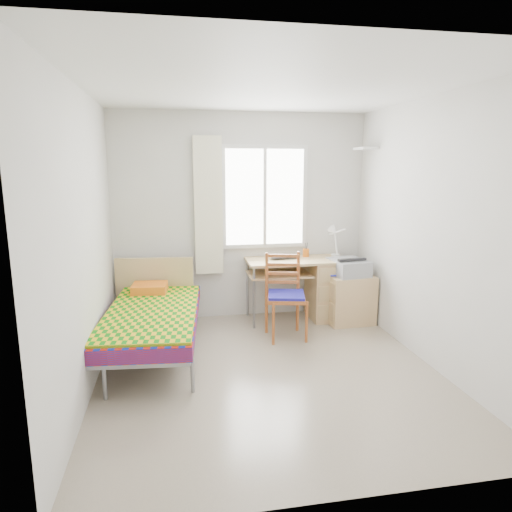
{
  "coord_description": "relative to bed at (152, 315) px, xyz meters",
  "views": [
    {
      "loc": [
        -0.85,
        -3.98,
        1.95
      ],
      "look_at": [
        -0.03,
        0.55,
        1.03
      ],
      "focal_mm": 32.0,
      "sensor_mm": 36.0,
      "label": 1
    }
  ],
  "objects": [
    {
      "name": "ceiling",
      "position": [
        1.1,
        -0.68,
        2.19
      ],
      "size": [
        3.5,
        3.5,
        0.0
      ],
      "primitive_type": "plane",
      "rotation": [
        3.14,
        0.0,
        0.0
      ],
      "color": "white",
      "rests_on": "wall_back"
    },
    {
      "name": "bed",
      "position": [
        0.0,
        0.0,
        0.0
      ],
      "size": [
        1.09,
        2.04,
        0.85
      ],
      "rotation": [
        0.0,
        0.0,
        -0.09
      ],
      "color": "gray",
      "rests_on": "floor"
    },
    {
      "name": "window",
      "position": [
        1.4,
        1.05,
        1.14
      ],
      "size": [
        1.1,
        0.04,
        1.3
      ],
      "color": "white",
      "rests_on": "wall_back"
    },
    {
      "name": "floor",
      "position": [
        1.1,
        -0.68,
        -0.41
      ],
      "size": [
        3.5,
        3.5,
        0.0
      ],
      "primitive_type": "plane",
      "color": "#BCAD93",
      "rests_on": "ground"
    },
    {
      "name": "pen_cup",
      "position": [
        1.92,
        0.92,
        0.42
      ],
      "size": [
        0.09,
        0.09,
        0.1
      ],
      "primitive_type": "cylinder",
      "rotation": [
        0.0,
        0.0,
        -0.06
      ],
      "color": "#FA5E1B",
      "rests_on": "desk"
    },
    {
      "name": "curtain",
      "position": [
        0.68,
        1.0,
        1.04
      ],
      "size": [
        0.35,
        0.05,
        1.7
      ],
      "primitive_type": "cube",
      "color": "#F4EFCA",
      "rests_on": "wall_back"
    },
    {
      "name": "floating_shelf",
      "position": [
        2.59,
        0.72,
        1.74
      ],
      "size": [
        0.2,
        0.32,
        0.03
      ],
      "primitive_type": "cube",
      "color": "white",
      "rests_on": "wall_right"
    },
    {
      "name": "desk",
      "position": [
        2.1,
        0.77,
        0.01
      ],
      "size": [
        1.26,
        0.58,
        0.79
      ],
      "rotation": [
        0.0,
        0.0,
        -0.01
      ],
      "color": "tan",
      "rests_on": "floor"
    },
    {
      "name": "wall_left",
      "position": [
        -0.5,
        -0.68,
        0.89
      ],
      "size": [
        0.0,
        3.5,
        3.5
      ],
      "primitive_type": "plane",
      "rotation": [
        1.57,
        0.0,
        1.57
      ],
      "color": "silver",
      "rests_on": "ground"
    },
    {
      "name": "laptop",
      "position": [
        1.63,
        0.79,
        0.39
      ],
      "size": [
        0.4,
        0.29,
        0.03
      ],
      "primitive_type": "imported",
      "rotation": [
        0.0,
        0.0,
        0.12
      ],
      "color": "black",
      "rests_on": "desk"
    },
    {
      "name": "wall_back",
      "position": [
        1.1,
        1.07,
        0.89
      ],
      "size": [
        3.2,
        0.0,
        3.2
      ],
      "primitive_type": "plane",
      "rotation": [
        1.57,
        0.0,
        0.0
      ],
      "color": "silver",
      "rests_on": "ground"
    },
    {
      "name": "book",
      "position": [
        1.58,
        0.81,
        0.18
      ],
      "size": [
        0.21,
        0.26,
        0.02
      ],
      "primitive_type": "imported",
      "rotation": [
        0.0,
        0.0,
        0.15
      ],
      "color": "gray",
      "rests_on": "desk"
    },
    {
      "name": "wall_right",
      "position": [
        2.7,
        -0.68,
        0.89
      ],
      "size": [
        0.0,
        3.5,
        3.5
      ],
      "primitive_type": "plane",
      "rotation": [
        1.57,
        0.0,
        -1.57
      ],
      "color": "silver",
      "rests_on": "ground"
    },
    {
      "name": "cabinet",
      "position": [
        2.38,
        0.57,
        -0.11
      ],
      "size": [
        0.58,
        0.52,
        0.61
      ],
      "rotation": [
        0.0,
        0.0,
        0.04
      ],
      "color": "#D9B56F",
      "rests_on": "floor"
    },
    {
      "name": "printer",
      "position": [
        2.37,
        0.57,
        0.3
      ],
      "size": [
        0.47,
        0.52,
        0.2
      ],
      "rotation": [
        0.0,
        0.0,
        0.13
      ],
      "color": "#9A9DA1",
      "rests_on": "cabinet"
    },
    {
      "name": "task_lamp",
      "position": [
        2.24,
        0.72,
        0.65
      ],
      "size": [
        0.24,
        0.33,
        0.44
      ],
      "rotation": [
        0.0,
        0.0,
        0.14
      ],
      "color": "white",
      "rests_on": "desk"
    },
    {
      "name": "chair",
      "position": [
        1.49,
        0.22,
        0.13
      ],
      "size": [
        0.5,
        0.5,
        0.97
      ],
      "rotation": [
        0.0,
        0.0,
        -0.22
      ],
      "color": "#92421C",
      "rests_on": "floor"
    }
  ]
}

